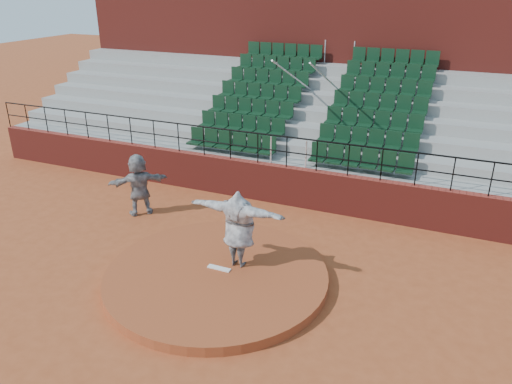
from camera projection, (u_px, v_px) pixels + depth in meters
ground at (217, 280)px, 12.38m from camera, size 90.00×90.00×0.00m
pitchers_mound at (216, 276)px, 12.33m from camera, size 5.50×5.50×0.25m
pitching_rubber at (219, 268)px, 12.40m from camera, size 0.60×0.15×0.03m
boundary_wall at (286, 185)px, 16.35m from camera, size 24.00×0.30×1.30m
wall_railing at (287, 145)px, 15.80m from camera, size 24.04×0.05×1.03m
seating_deck at (319, 133)px, 19.12m from camera, size 24.00×5.97×4.63m
press_box_facade at (347, 62)px, 21.62m from camera, size 24.00×3.00×7.10m
pitcher at (239, 229)px, 12.22m from camera, size 2.49×0.71×2.02m
fielder at (139, 185)px, 15.51m from camera, size 1.74×1.68×1.98m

